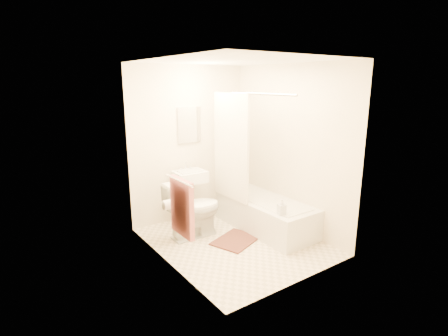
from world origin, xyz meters
TOP-DOWN VIEW (x-y plane):
  - floor at (0.00, 0.00)m, footprint 2.40×2.40m
  - ceiling at (0.00, 0.00)m, footprint 2.40×2.40m
  - wall_back at (0.00, 1.20)m, footprint 2.00×0.02m
  - wall_left at (-1.00, 0.00)m, footprint 0.02×2.40m
  - wall_right at (1.00, 0.00)m, footprint 0.02×2.40m
  - mirror at (0.00, 1.18)m, footprint 0.40×0.03m
  - curtain_rod at (0.30, 0.10)m, footprint 0.03×1.70m
  - shower_curtain at (0.30, 0.50)m, footprint 0.04×0.80m
  - towel_bar at (-0.96, -0.25)m, footprint 0.02×0.60m
  - towel at (-0.93, -0.25)m, footprint 0.06×0.45m
  - toilet_paper at (-0.93, 0.12)m, footprint 0.11×0.12m
  - toilet at (-0.35, 0.50)m, footprint 0.81×0.45m
  - sink at (-0.15, 0.95)m, footprint 0.48×0.39m
  - bathtub at (0.65, 0.10)m, footprint 0.70×1.60m
  - bath_mat at (0.03, 0.01)m, footprint 0.76×0.66m
  - soap_bottle at (0.43, -0.45)m, footprint 0.11×0.12m
  - scrub_brush at (0.65, 0.65)m, footprint 0.10×0.19m

SIDE VIEW (x-z plane):
  - floor at x=0.00m, z-range 0.00..0.00m
  - bath_mat at x=0.03m, z-range 0.00..0.02m
  - bathtub at x=0.65m, z-range 0.00..0.45m
  - toilet at x=-0.35m, z-range 0.00..0.79m
  - sink at x=-0.15m, z-range 0.00..0.91m
  - scrub_brush at x=0.65m, z-range 0.45..0.49m
  - soap_bottle at x=0.43m, z-range 0.45..0.66m
  - toilet_paper at x=-0.93m, z-range 0.64..0.76m
  - towel at x=-0.93m, z-range 0.45..1.11m
  - towel_bar at x=-0.96m, z-range 1.09..1.11m
  - wall_back at x=0.00m, z-range 0.00..2.40m
  - wall_left at x=-1.00m, z-range 0.00..2.40m
  - wall_right at x=1.00m, z-range 0.00..2.40m
  - shower_curtain at x=0.30m, z-range 0.44..2.00m
  - mirror at x=0.00m, z-range 1.23..1.77m
  - curtain_rod at x=0.30m, z-range 1.98..2.02m
  - ceiling at x=0.00m, z-range 2.40..2.40m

